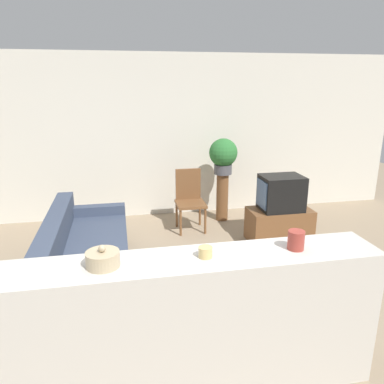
# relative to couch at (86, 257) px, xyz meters

# --- Properties ---
(ground_plane) EXTENTS (14.00, 14.00, 0.00)m
(ground_plane) POSITION_rel_couch_xyz_m (0.86, -1.27, -0.29)
(ground_plane) COLOR gray
(wall_back) EXTENTS (9.00, 0.06, 2.70)m
(wall_back) POSITION_rel_couch_xyz_m (0.86, 2.16, 1.06)
(wall_back) COLOR beige
(wall_back) RESTS_ON ground_plane
(couch) EXTENTS (0.89, 2.05, 0.80)m
(couch) POSITION_rel_couch_xyz_m (0.00, 0.00, 0.00)
(couch) COLOR #384256
(couch) RESTS_ON ground_plane
(tv_stand) EXTENTS (0.90, 0.49, 0.48)m
(tv_stand) POSITION_rel_couch_xyz_m (2.67, 0.64, -0.05)
(tv_stand) COLOR brown
(tv_stand) RESTS_ON ground_plane
(television) EXTENTS (0.59, 0.44, 0.50)m
(television) POSITION_rel_couch_xyz_m (2.66, 0.64, 0.44)
(television) COLOR black
(television) RESTS_ON tv_stand
(wooden_chair) EXTENTS (0.44, 0.44, 0.94)m
(wooden_chair) POSITION_rel_couch_xyz_m (1.48, 1.36, 0.22)
(wooden_chair) COLOR brown
(wooden_chair) RESTS_ON ground_plane
(plant_stand) EXTENTS (0.20, 0.20, 0.79)m
(plant_stand) POSITION_rel_couch_xyz_m (2.09, 1.64, 0.11)
(plant_stand) COLOR brown
(plant_stand) RESTS_ON ground_plane
(potted_plant) EXTENTS (0.46, 0.46, 0.58)m
(potted_plant) POSITION_rel_couch_xyz_m (2.09, 1.64, 0.82)
(potted_plant) COLOR #4C4C51
(potted_plant) RESTS_ON plant_stand
(foreground_counter) EXTENTS (2.79, 0.44, 1.08)m
(foreground_counter) POSITION_rel_couch_xyz_m (0.86, -1.81, 0.25)
(foreground_counter) COLOR beige
(foreground_counter) RESTS_ON ground_plane
(decorative_bowl) EXTENTS (0.22, 0.22, 0.15)m
(decorative_bowl) POSITION_rel_couch_xyz_m (0.30, -1.81, 0.84)
(decorative_bowl) COLOR tan
(decorative_bowl) RESTS_ON foreground_counter
(candle_jar) EXTENTS (0.10, 0.10, 0.08)m
(candle_jar) POSITION_rel_couch_xyz_m (0.99, -1.81, 0.82)
(candle_jar) COLOR tan
(candle_jar) RESTS_ON foreground_counter
(coffee_tin) EXTENTS (0.12, 0.12, 0.14)m
(coffee_tin) POSITION_rel_couch_xyz_m (1.66, -1.81, 0.85)
(coffee_tin) COLOR #99382D
(coffee_tin) RESTS_ON foreground_counter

